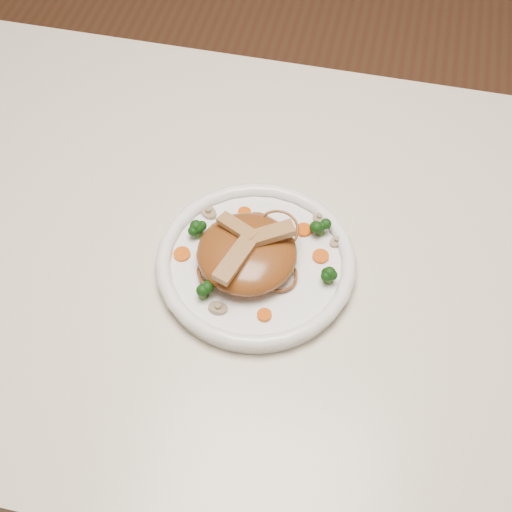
# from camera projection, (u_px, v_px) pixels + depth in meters

# --- Properties ---
(ground) EXTENTS (4.00, 4.00, 0.00)m
(ground) POSITION_uv_depth(u_px,v_px,m) (261.00, 446.00, 1.58)
(ground) COLOR brown
(ground) RESTS_ON ground
(table) EXTENTS (1.20, 0.80, 0.75)m
(table) POSITION_uv_depth(u_px,v_px,m) (264.00, 291.00, 1.05)
(table) COLOR beige
(table) RESTS_ON ground
(plate) EXTENTS (0.31, 0.31, 0.02)m
(plate) POSITION_uv_depth(u_px,v_px,m) (256.00, 265.00, 0.95)
(plate) COLOR white
(plate) RESTS_ON table
(noodle_mound) EXTENTS (0.16, 0.16, 0.04)m
(noodle_mound) POSITION_uv_depth(u_px,v_px,m) (247.00, 253.00, 0.92)
(noodle_mound) COLOR brown
(noodle_mound) RESTS_ON plate
(chicken_a) EXTENTS (0.07, 0.05, 0.01)m
(chicken_a) POSITION_uv_depth(u_px,v_px,m) (268.00, 234.00, 0.91)
(chicken_a) COLOR tan
(chicken_a) RESTS_ON noodle_mound
(chicken_b) EXTENTS (0.06, 0.04, 0.01)m
(chicken_b) POSITION_uv_depth(u_px,v_px,m) (237.00, 227.00, 0.92)
(chicken_b) COLOR tan
(chicken_b) RESTS_ON noodle_mound
(chicken_c) EXTENTS (0.04, 0.07, 0.01)m
(chicken_c) POSITION_uv_depth(u_px,v_px,m) (234.00, 261.00, 0.88)
(chicken_c) COLOR tan
(chicken_c) RESTS_ON noodle_mound
(broccoli_0) EXTENTS (0.03, 0.03, 0.03)m
(broccoli_0) POSITION_uv_depth(u_px,v_px,m) (321.00, 226.00, 0.96)
(broccoli_0) COLOR #113F0D
(broccoli_0) RESTS_ON plate
(broccoli_1) EXTENTS (0.03, 0.03, 0.03)m
(broccoli_1) POSITION_uv_depth(u_px,v_px,m) (199.00, 229.00, 0.96)
(broccoli_1) COLOR #113F0D
(broccoli_1) RESTS_ON plate
(broccoli_2) EXTENTS (0.03, 0.03, 0.03)m
(broccoli_2) POSITION_uv_depth(u_px,v_px,m) (203.00, 289.00, 0.90)
(broccoli_2) COLOR #113F0D
(broccoli_2) RESTS_ON plate
(broccoli_3) EXTENTS (0.03, 0.03, 0.03)m
(broccoli_3) POSITION_uv_depth(u_px,v_px,m) (329.00, 273.00, 0.91)
(broccoli_3) COLOR #113F0D
(broccoli_3) RESTS_ON plate
(carrot_0) EXTENTS (0.02, 0.02, 0.00)m
(carrot_0) POSITION_uv_depth(u_px,v_px,m) (304.00, 230.00, 0.97)
(carrot_0) COLOR #D35007
(carrot_0) RESTS_ON plate
(carrot_1) EXTENTS (0.03, 0.03, 0.00)m
(carrot_1) POSITION_uv_depth(u_px,v_px,m) (182.00, 254.00, 0.95)
(carrot_1) COLOR #D35007
(carrot_1) RESTS_ON plate
(carrot_2) EXTENTS (0.03, 0.03, 0.00)m
(carrot_2) POSITION_uv_depth(u_px,v_px,m) (321.00, 256.00, 0.95)
(carrot_2) COLOR #D35007
(carrot_2) RESTS_ON plate
(carrot_3) EXTENTS (0.02, 0.02, 0.00)m
(carrot_3) POSITION_uv_depth(u_px,v_px,m) (244.00, 212.00, 0.99)
(carrot_3) COLOR #D35007
(carrot_3) RESTS_ON plate
(carrot_4) EXTENTS (0.02, 0.02, 0.00)m
(carrot_4) POSITION_uv_depth(u_px,v_px,m) (264.00, 315.00, 0.89)
(carrot_4) COLOR #D35007
(carrot_4) RESTS_ON plate
(mushroom_0) EXTENTS (0.03, 0.03, 0.01)m
(mushroom_0) POSITION_uv_depth(u_px,v_px,m) (218.00, 308.00, 0.90)
(mushroom_0) COLOR gray
(mushroom_0) RESTS_ON plate
(mushroom_1) EXTENTS (0.03, 0.03, 0.01)m
(mushroom_1) POSITION_uv_depth(u_px,v_px,m) (337.00, 242.00, 0.96)
(mushroom_1) COLOR gray
(mushroom_1) RESTS_ON plate
(mushroom_2) EXTENTS (0.04, 0.04, 0.01)m
(mushroom_2) POSITION_uv_depth(u_px,v_px,m) (209.00, 212.00, 0.99)
(mushroom_2) COLOR gray
(mushroom_2) RESTS_ON plate
(mushroom_3) EXTENTS (0.03, 0.03, 0.01)m
(mushroom_3) POSITION_uv_depth(u_px,v_px,m) (319.00, 218.00, 0.98)
(mushroom_3) COLOR gray
(mushroom_3) RESTS_ON plate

